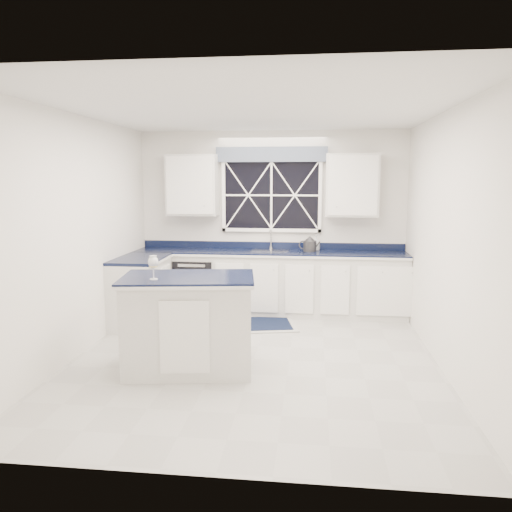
# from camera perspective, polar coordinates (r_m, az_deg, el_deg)

# --- Properties ---
(ground) EXTENTS (4.50, 4.50, 0.00)m
(ground) POSITION_cam_1_polar(r_m,az_deg,el_deg) (5.68, -0.22, -11.70)
(ground) COLOR #AEAEA9
(ground) RESTS_ON ground
(back_wall) EXTENTS (4.00, 0.10, 2.70)m
(back_wall) POSITION_cam_1_polar(r_m,az_deg,el_deg) (7.59, 1.79, 3.95)
(back_wall) COLOR silver
(back_wall) RESTS_ON ground
(base_cabinets) EXTENTS (3.99, 1.60, 0.90)m
(base_cabinets) POSITION_cam_1_polar(r_m,az_deg,el_deg) (7.30, -1.15, -3.39)
(base_cabinets) COLOR silver
(base_cabinets) RESTS_ON ground
(countertop) EXTENTS (3.98, 0.64, 0.04)m
(countertop) POSITION_cam_1_polar(r_m,az_deg,el_deg) (7.34, 1.57, 0.41)
(countertop) COLOR black
(countertop) RESTS_ON base_cabinets
(dishwasher) EXTENTS (0.60, 0.58, 0.82)m
(dishwasher) POSITION_cam_1_polar(r_m,az_deg,el_deg) (7.61, -6.74, -3.26)
(dishwasher) COLOR black
(dishwasher) RESTS_ON ground
(window) EXTENTS (1.65, 0.09, 1.26)m
(window) POSITION_cam_1_polar(r_m,az_deg,el_deg) (7.52, 1.77, 7.57)
(window) COLOR black
(window) RESTS_ON ground
(upper_cabinets) EXTENTS (3.10, 0.34, 0.90)m
(upper_cabinets) POSITION_cam_1_polar(r_m,az_deg,el_deg) (7.39, 1.69, 8.09)
(upper_cabinets) COLOR silver
(upper_cabinets) RESTS_ON ground
(faucet) EXTENTS (0.05, 0.20, 0.30)m
(faucet) POSITION_cam_1_polar(r_m,az_deg,el_deg) (7.51, 1.71, 1.97)
(faucet) COLOR #B0B0B2
(faucet) RESTS_ON countertop
(island) EXTENTS (1.45, 0.99, 1.00)m
(island) POSITION_cam_1_polar(r_m,az_deg,el_deg) (5.28, -7.68, -7.63)
(island) COLOR silver
(island) RESTS_ON ground
(rug) EXTENTS (1.45, 1.06, 0.02)m
(rug) POSITION_cam_1_polar(r_m,az_deg,el_deg) (6.92, -0.97, -7.82)
(rug) COLOR #ACACA7
(rug) RESTS_ON ground
(kettle) EXTENTS (0.32, 0.23, 0.23)m
(kettle) POSITION_cam_1_polar(r_m,az_deg,el_deg) (7.34, 6.15, 1.33)
(kettle) COLOR #313134
(kettle) RESTS_ON countertop
(wine_glass) EXTENTS (0.10, 0.10, 0.24)m
(wine_glass) POSITION_cam_1_polar(r_m,az_deg,el_deg) (5.02, -11.67, -0.80)
(wine_glass) COLOR silver
(wine_glass) RESTS_ON island
(soap_bottle) EXTENTS (0.12, 0.12, 0.22)m
(soap_bottle) POSITION_cam_1_polar(r_m,az_deg,el_deg) (7.52, 6.89, 1.53)
(soap_bottle) COLOR silver
(soap_bottle) RESTS_ON countertop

